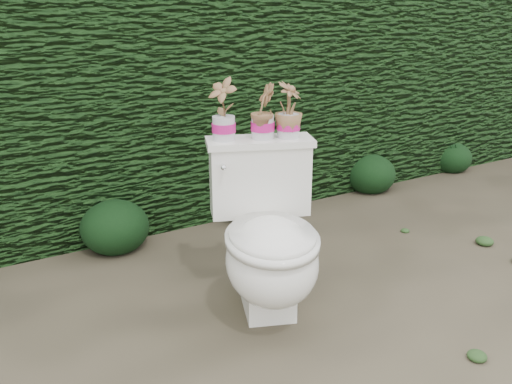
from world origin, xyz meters
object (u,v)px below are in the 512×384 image
potted_plant_center (263,113)px  potted_plant_right (289,112)px  potted_plant_left (223,111)px  toilet (268,242)px

potted_plant_center → potted_plant_right: 0.12m
potted_plant_center → potted_plant_left: bearing=112.1°
potted_plant_left → toilet: bearing=-9.1°
potted_plant_left → potted_plant_right: (0.28, -0.11, -0.01)m
toilet → potted_plant_left: 0.63m
toilet → potted_plant_center: 0.59m
toilet → potted_plant_left: bearing=125.0°
potted_plant_right → toilet: bearing=-178.6°
potted_plant_right → potted_plant_left: bearing=120.9°
potted_plant_left → potted_plant_right: 0.30m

